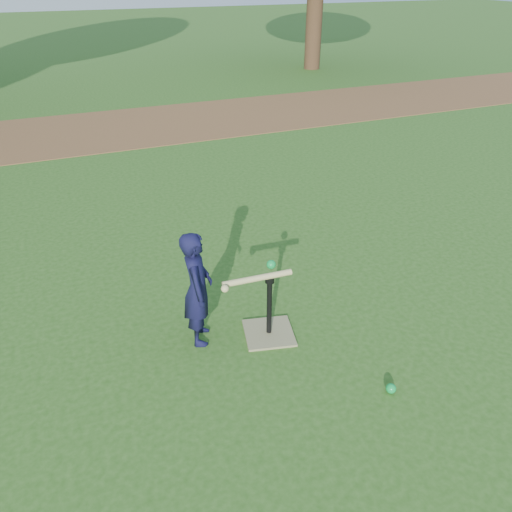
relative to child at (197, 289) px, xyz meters
name	(u,v)px	position (x,y,z in m)	size (l,w,h in m)	color
ground	(305,351)	(0.77, -0.52, -0.53)	(80.00, 80.00, 0.00)	#285116
dirt_strip	(136,126)	(0.77, 6.98, -0.52)	(24.00, 3.00, 0.01)	brown
child	(197,289)	(0.00, 0.00, 0.00)	(0.38, 0.25, 1.05)	black
wiffle_ball_ground	(391,388)	(1.16, -1.20, -0.49)	(0.08, 0.08, 0.08)	#0D983D
batting_tee	(269,324)	(0.58, -0.18, -0.42)	(0.52, 0.52, 0.61)	#8C8359
swing_action	(257,276)	(0.46, -0.19, 0.12)	(0.63, 0.22, 0.10)	#CCB977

